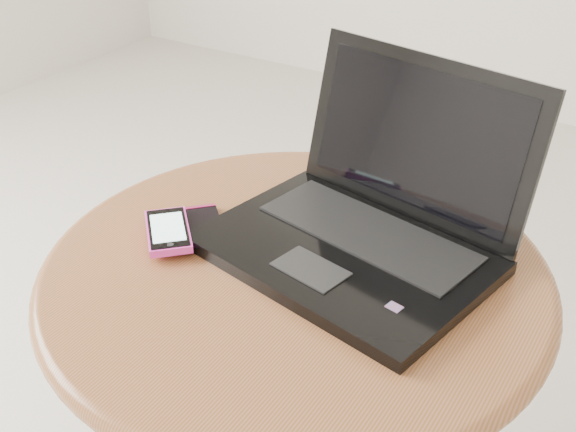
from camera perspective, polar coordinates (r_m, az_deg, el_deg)
The scene contains 4 objects.
table at distance 1.05m, azimuth 0.52°, elevation -8.96°, with size 0.70×0.70×0.55m.
laptop at distance 0.99m, azimuth 6.18°, elevation -0.24°, with size 0.42×0.38×0.24m.
phone_black at distance 1.05m, azimuth -6.74°, elevation -0.74°, with size 0.11×0.11×0.01m.
phone_pink at distance 1.03m, azimuth -9.45°, elevation -1.18°, with size 0.12×0.12×0.01m.
Camera 1 is at (0.46, -0.66, 1.12)m, focal length 45.03 mm.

